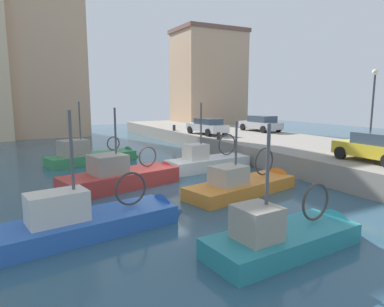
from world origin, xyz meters
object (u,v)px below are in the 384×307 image
at_px(parked_car_yellow, 376,147).
at_px(fishing_boat_teal, 292,243).
at_px(mooring_bollard_mid, 219,136).
at_px(fishing_boat_blue, 95,228).
at_px(quay_streetlamp, 373,96).
at_px(parked_car_white, 207,126).
at_px(mooring_bollard_north, 174,128).
at_px(fishing_boat_orange, 247,189).
at_px(fishing_boat_red, 127,183).
at_px(fishing_boat_white, 212,167).
at_px(parked_car_silver, 261,123).
at_px(fishing_boat_green, 96,160).

bearing_deg(parked_car_yellow, fishing_boat_teal, -158.20).
bearing_deg(mooring_bollard_mid, fishing_boat_blue, -136.74).
relative_size(parked_car_yellow, quay_streetlamp, 0.80).
height_order(parked_car_white, quay_streetlamp, quay_streetlamp).
xyz_separation_m(parked_car_yellow, mooring_bollard_north, (-2.02, 19.31, -0.46)).
relative_size(fishing_boat_orange, mooring_bollard_mid, 12.16).
bearing_deg(parked_car_white, quay_streetlamp, -69.32).
height_order(fishing_boat_blue, parked_car_white, fishing_boat_blue).
xyz_separation_m(parked_car_yellow, quay_streetlamp, (3.63, 2.89, 2.52)).
bearing_deg(fishing_boat_orange, fishing_boat_red, 141.85).
distance_m(fishing_boat_orange, fishing_boat_red, 5.92).
bearing_deg(mooring_bollard_mid, parked_car_white, 72.86).
distance_m(parked_car_white, parked_car_yellow, 14.94).
xyz_separation_m(fishing_boat_teal, parked_car_yellow, (8.78, 3.51, 1.82)).
xyz_separation_m(fishing_boat_white, parked_car_white, (4.10, 7.66, 1.78)).
distance_m(fishing_boat_teal, fishing_boat_blue, 6.23).
height_order(fishing_boat_orange, mooring_bollard_north, fishing_boat_orange).
bearing_deg(parked_car_silver, fishing_boat_blue, -141.79).
bearing_deg(fishing_boat_orange, fishing_boat_green, 113.03).
distance_m(parked_car_white, quay_streetlamp, 13.10).
bearing_deg(fishing_boat_red, parked_car_white, 42.77).
bearing_deg(mooring_bollard_mid, quay_streetlamp, -56.15).
distance_m(fishing_boat_white, quay_streetlamp, 10.60).
relative_size(fishing_boat_green, parked_car_yellow, 1.79).
bearing_deg(quay_streetlamp, parked_car_white, 110.68).
xyz_separation_m(parked_car_white, mooring_bollard_north, (-1.11, 4.40, -0.44)).
distance_m(fishing_boat_red, parked_car_white, 13.79).
height_order(fishing_boat_white, parked_car_silver, fishing_boat_white).
bearing_deg(fishing_boat_orange, mooring_bollard_mid, 65.44).
bearing_deg(fishing_boat_white, fishing_boat_blue, -141.47).
xyz_separation_m(mooring_bollard_mid, mooring_bollard_north, (0.00, 8.00, 0.00)).
distance_m(fishing_boat_teal, parked_car_white, 20.11).
xyz_separation_m(fishing_boat_red, fishing_boat_white, (5.94, 1.62, -0.01)).
height_order(fishing_boat_red, parked_car_yellow, fishing_boat_red).
xyz_separation_m(fishing_boat_orange, parked_car_white, (5.38, 12.94, 1.79)).
height_order(fishing_boat_orange, quay_streetlamp, quay_streetlamp).
height_order(fishing_boat_teal, quay_streetlamp, quay_streetlamp).
relative_size(fishing_boat_green, fishing_boat_teal, 1.21).
distance_m(fishing_boat_teal, parked_car_yellow, 9.63).
relative_size(fishing_boat_teal, fishing_boat_orange, 0.85).
distance_m(parked_car_yellow, parked_car_silver, 15.88).
distance_m(fishing_boat_green, mooring_bollard_north, 11.08).
bearing_deg(parked_car_yellow, mooring_bollard_north, 95.98).
distance_m(parked_car_yellow, mooring_bollard_mid, 11.50).
height_order(fishing_boat_white, fishing_boat_blue, fishing_boat_white).
bearing_deg(parked_car_white, fishing_boat_white, -118.15).
distance_m(fishing_boat_white, parked_car_white, 8.87).
xyz_separation_m(mooring_bollard_mid, quay_streetlamp, (5.65, -8.42, 2.98)).
bearing_deg(mooring_bollard_north, fishing_boat_red, -123.12).
relative_size(fishing_boat_teal, mooring_bollard_north, 10.36).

